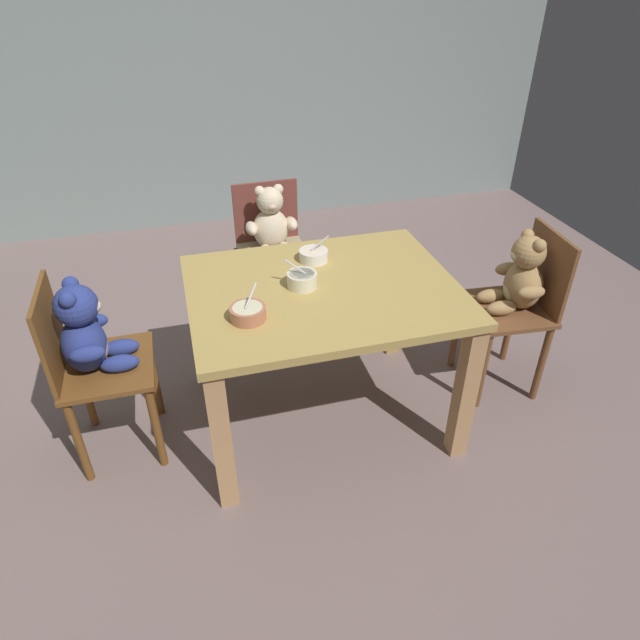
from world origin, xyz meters
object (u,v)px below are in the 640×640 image
Objects in this scene: teddy_chair_near_left at (89,344)px; teddy_chair_near_right at (519,288)px; teddy_chair_far_center at (272,239)px; porridge_bowl_cream_center at (302,279)px; dining_table at (323,311)px; porridge_bowl_white_far_center at (314,255)px; porridge_bowl_terracotta_near_left at (248,313)px.

teddy_chair_near_right is at bearing -1.59° from teddy_chair_near_left.
teddy_chair_far_center is 0.85m from porridge_bowl_cream_center.
dining_table is 0.29m from porridge_bowl_white_far_center.
porridge_bowl_terracotta_near_left is at bearing -18.28° from teddy_chair_near_left.
teddy_chair_near_left is 0.91m from porridge_bowl_cream_center.
teddy_chair_far_center reaches higher than porridge_bowl_white_far_center.
teddy_chair_near_left is 0.69m from porridge_bowl_terracotta_near_left.
teddy_chair_far_center is at bearing -34.87° from teddy_chair_near_right.
dining_table is at bearing 4.58° from teddy_chair_near_right.
teddy_chair_near_right is 6.30× the size of porridge_bowl_cream_center.
porridge_bowl_cream_center is at bearing 161.90° from dining_table.
porridge_bowl_cream_center is at bearing -1.29° from teddy_chair_near_left.
porridge_bowl_terracotta_near_left is (-0.29, -1.02, 0.19)m from teddy_chair_far_center.
porridge_bowl_cream_center is (-0.11, -0.22, 0.01)m from porridge_bowl_white_far_center.
porridge_bowl_terracotta_near_left reaches higher than dining_table.
teddy_chair_far_center reaches higher than teddy_chair_near_right.
dining_table is 8.08× the size of porridge_bowl_white_far_center.
teddy_chair_far_center reaches higher than teddy_chair_near_left.
teddy_chair_far_center is (-1.03, 0.86, -0.00)m from teddy_chair_near_right.
teddy_chair_far_center is 6.15× the size of porridge_bowl_terracotta_near_left.
teddy_chair_near_right reaches higher than porridge_bowl_white_far_center.
teddy_chair_near_right is 1.08m from porridge_bowl_cream_center.
porridge_bowl_cream_center is (-0.09, 0.03, 0.16)m from dining_table.
teddy_chair_near_right is 1.34m from teddy_chair_far_center.
porridge_bowl_cream_center reaches higher than dining_table.
porridge_bowl_white_far_center is (0.02, 0.24, 0.15)m from dining_table.
teddy_chair_far_center is at bearing 93.75° from dining_table.
teddy_chair_far_center is at bearing 41.10° from teddy_chair_near_left.
porridge_bowl_terracotta_near_left is 1.05× the size of porridge_bowl_cream_center.
porridge_bowl_white_far_center is 1.05× the size of porridge_bowl_cream_center.
teddy_chair_near_left is 6.10× the size of porridge_bowl_terracotta_near_left.
teddy_chair_near_left reaches higher than porridge_bowl_terracotta_near_left.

